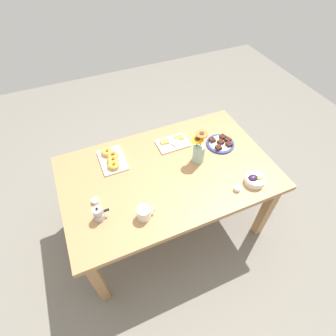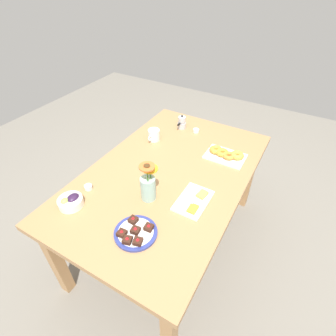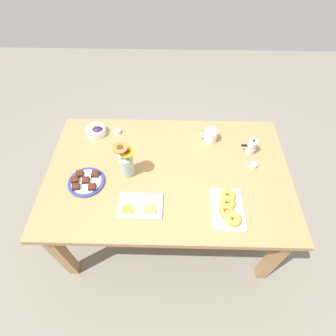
% 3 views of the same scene
% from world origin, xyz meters
% --- Properties ---
extents(ground_plane, '(6.00, 6.00, 0.00)m').
position_xyz_m(ground_plane, '(0.00, 0.00, 0.00)').
color(ground_plane, slate).
extents(dining_table, '(1.60, 1.00, 0.74)m').
position_xyz_m(dining_table, '(0.00, 0.00, 0.65)').
color(dining_table, '#A87A4C').
rests_on(dining_table, ground_plane).
extents(coffee_mug, '(0.13, 0.09, 0.09)m').
position_xyz_m(coffee_mug, '(-0.30, -0.30, 0.79)').
color(coffee_mug, white).
rests_on(coffee_mug, dining_table).
extents(grape_bowl, '(0.14, 0.14, 0.07)m').
position_xyz_m(grape_bowl, '(0.54, -0.34, 0.77)').
color(grape_bowl, white).
rests_on(grape_bowl, dining_table).
extents(cheese_platter, '(0.26, 0.17, 0.03)m').
position_xyz_m(cheese_platter, '(0.16, 0.27, 0.75)').
color(cheese_platter, white).
rests_on(cheese_platter, dining_table).
extents(croissant_platter, '(0.19, 0.28, 0.05)m').
position_xyz_m(croissant_platter, '(-0.36, 0.27, 0.76)').
color(croissant_platter, white).
rests_on(croissant_platter, dining_table).
extents(jam_cup_honey, '(0.05, 0.05, 0.03)m').
position_xyz_m(jam_cup_honey, '(-0.57, -0.06, 0.76)').
color(jam_cup_honey, white).
rests_on(jam_cup_honey, dining_table).
extents(jam_cup_berry, '(0.05, 0.05, 0.03)m').
position_xyz_m(jam_cup_berry, '(0.38, -0.35, 0.76)').
color(jam_cup_berry, white).
rests_on(jam_cup_berry, dining_table).
extents(dessert_plate, '(0.23, 0.23, 0.05)m').
position_xyz_m(dessert_plate, '(0.52, 0.10, 0.75)').
color(dessert_plate, navy).
rests_on(dessert_plate, dining_table).
extents(flower_vase, '(0.12, 0.10, 0.27)m').
position_xyz_m(flower_vase, '(0.26, 0.02, 0.83)').
color(flower_vase, '#99C1B7').
rests_on(flower_vase, dining_table).
extents(moka_pot, '(0.11, 0.07, 0.12)m').
position_xyz_m(moka_pot, '(-0.57, -0.19, 0.79)').
color(moka_pot, '#B7B7BC').
rests_on(moka_pot, dining_table).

